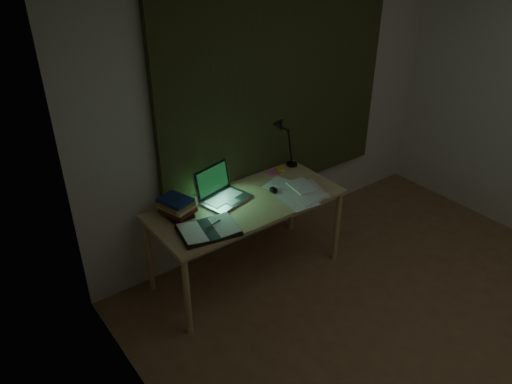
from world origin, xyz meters
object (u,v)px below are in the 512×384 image
desk (247,239)px  desk_lamp (293,138)px  open_textbook (209,230)px  laptop (226,186)px  book_stack (177,206)px  loose_papers (295,188)px

desk → desk_lamp: bearing=21.3°
open_textbook → laptop: bearing=51.3°
open_textbook → desk_lamp: size_ratio=0.78×
laptop → book_stack: 0.40m
desk_lamp → desk: bearing=-156.0°
open_textbook → loose_papers: size_ratio=1.02×
desk → laptop: bearing=136.6°
desk → loose_papers: size_ratio=3.79×
open_textbook → loose_papers: (0.86, 0.10, -0.01)m
loose_papers → desk_lamp: desk_lamp is taller
laptop → open_textbook: bearing=-154.0°
open_textbook → book_stack: 0.33m
laptop → open_textbook: laptop is taller
desk → laptop: 0.49m
desk → desk_lamp: (0.67, 0.26, 0.59)m
laptop → book_stack: bearing=159.4°
book_stack → loose_papers: bearing=-13.4°
desk → open_textbook: (-0.44, -0.16, 0.36)m
book_stack → desk_lamp: size_ratio=0.43×
laptop → loose_papers: bearing=-31.6°
open_textbook → book_stack: size_ratio=1.81×
open_textbook → loose_papers: bearing=18.1°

